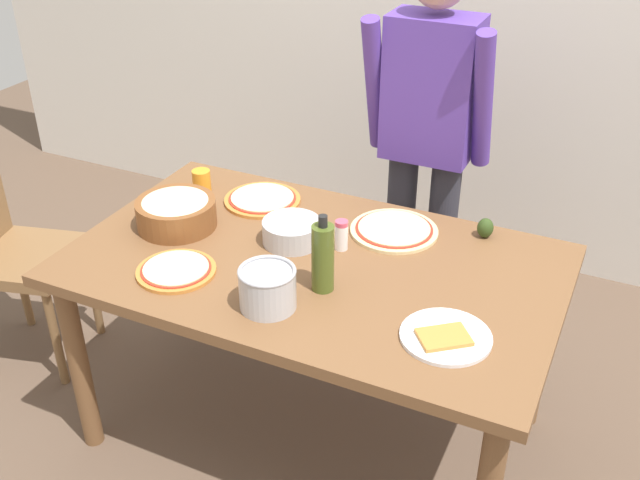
# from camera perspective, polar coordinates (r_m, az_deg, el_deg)

# --- Properties ---
(ground) EXTENTS (8.00, 8.00, 0.00)m
(ground) POSITION_cam_1_polar(r_m,az_deg,el_deg) (2.92, -0.43, -14.29)
(ground) COLOR brown
(dining_table) EXTENTS (1.60, 0.96, 0.76)m
(dining_table) POSITION_cam_1_polar(r_m,az_deg,el_deg) (2.49, -0.49, -3.32)
(dining_table) COLOR brown
(dining_table) RESTS_ON ground
(person_cook) EXTENTS (0.49, 0.25, 1.62)m
(person_cook) POSITION_cam_1_polar(r_m,az_deg,el_deg) (2.95, 8.26, 7.98)
(person_cook) COLOR #2D2D38
(person_cook) RESTS_ON ground
(chair_wooden_left) EXTENTS (0.49, 0.49, 0.95)m
(chair_wooden_left) POSITION_cam_1_polar(r_m,az_deg,el_deg) (3.22, -22.96, -0.19)
(chair_wooden_left) COLOR brown
(chair_wooden_left) RESTS_ON ground
(pizza_raw_on_board) EXTENTS (0.31, 0.31, 0.02)m
(pizza_raw_on_board) POSITION_cam_1_polar(r_m,az_deg,el_deg) (2.60, 5.70, 0.78)
(pizza_raw_on_board) COLOR beige
(pizza_raw_on_board) RESTS_ON dining_table
(pizza_cooked_on_tray) EXTENTS (0.26, 0.26, 0.02)m
(pizza_cooked_on_tray) POSITION_cam_1_polar(r_m,az_deg,el_deg) (2.42, -10.98, -2.28)
(pizza_cooked_on_tray) COLOR #C67A33
(pizza_cooked_on_tray) RESTS_ON dining_table
(pizza_second_cooked) EXTENTS (0.29, 0.29, 0.02)m
(pizza_second_cooked) POSITION_cam_1_polar(r_m,az_deg,el_deg) (2.80, -4.44, 3.14)
(pizza_second_cooked) COLOR #C67A33
(pizza_second_cooked) RESTS_ON dining_table
(plate_with_slice) EXTENTS (0.26, 0.26, 0.02)m
(plate_with_slice) POSITION_cam_1_polar(r_m,az_deg,el_deg) (2.12, 9.60, -7.32)
(plate_with_slice) COLOR white
(plate_with_slice) RESTS_ON dining_table
(popcorn_bowl) EXTENTS (0.28, 0.28, 0.11)m
(popcorn_bowl) POSITION_cam_1_polar(r_m,az_deg,el_deg) (2.66, -10.95, 2.25)
(popcorn_bowl) COLOR brown
(popcorn_bowl) RESTS_ON dining_table
(mixing_bowl_steel) EXTENTS (0.20, 0.20, 0.08)m
(mixing_bowl_steel) POSITION_cam_1_polar(r_m,az_deg,el_deg) (2.52, -2.18, 0.64)
(mixing_bowl_steel) COLOR #B7B7BC
(mixing_bowl_steel) RESTS_ON dining_table
(olive_oil_bottle) EXTENTS (0.07, 0.07, 0.26)m
(olive_oil_bottle) POSITION_cam_1_polar(r_m,az_deg,el_deg) (2.24, 0.22, -1.33)
(olive_oil_bottle) COLOR #47561E
(olive_oil_bottle) RESTS_ON dining_table
(steel_pot) EXTENTS (0.17, 0.17, 0.13)m
(steel_pot) POSITION_cam_1_polar(r_m,az_deg,el_deg) (2.19, -4.04, -3.68)
(steel_pot) COLOR #B7B7BC
(steel_pot) RESTS_ON dining_table
(cup_orange) EXTENTS (0.07, 0.07, 0.08)m
(cup_orange) POSITION_cam_1_polar(r_m,az_deg,el_deg) (2.89, -9.07, 4.51)
(cup_orange) COLOR orange
(cup_orange) RESTS_ON dining_table
(salt_shaker) EXTENTS (0.04, 0.04, 0.11)m
(salt_shaker) POSITION_cam_1_polar(r_m,az_deg,el_deg) (2.47, 1.65, 0.39)
(salt_shaker) COLOR white
(salt_shaker) RESTS_ON dining_table
(avocado) EXTENTS (0.06, 0.06, 0.07)m
(avocado) POSITION_cam_1_polar(r_m,az_deg,el_deg) (2.61, 12.57, 0.92)
(avocado) COLOR #2D4219
(avocado) RESTS_ON dining_table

